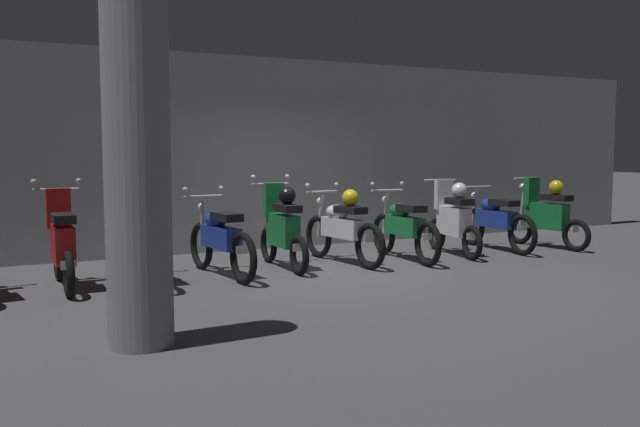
% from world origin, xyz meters
% --- Properties ---
extents(ground_plane, '(80.00, 80.00, 0.00)m').
position_xyz_m(ground_plane, '(0.00, 0.00, 0.00)').
color(ground_plane, '#4C4C4F').
extents(back_wall, '(16.65, 0.30, 3.15)m').
position_xyz_m(back_wall, '(0.00, 2.77, 1.58)').
color(back_wall, '#9EA0A3').
rests_on(back_wall, ground).
extents(motorbike_slot_1, '(0.59, 1.68, 1.29)m').
position_xyz_m(motorbike_slot_1, '(-3.36, 0.64, 0.53)').
color(motorbike_slot_1, black).
rests_on(motorbike_slot_1, ground).
extents(motorbike_slot_2, '(0.59, 1.95, 1.15)m').
position_xyz_m(motorbike_slot_2, '(-2.40, 0.59, 0.49)').
color(motorbike_slot_2, black).
rests_on(motorbike_slot_2, ground).
extents(motorbike_slot_3, '(0.59, 1.95, 1.15)m').
position_xyz_m(motorbike_slot_3, '(-1.44, 0.55, 0.49)').
color(motorbike_slot_3, black).
rests_on(motorbike_slot_3, ground).
extents(motorbike_slot_4, '(0.59, 1.68, 1.29)m').
position_xyz_m(motorbike_slot_4, '(-0.48, 0.72, 0.57)').
color(motorbike_slot_4, black).
rests_on(motorbike_slot_4, ground).
extents(motorbike_slot_5, '(0.59, 1.95, 1.15)m').
position_xyz_m(motorbike_slot_5, '(0.48, 0.74, 0.53)').
color(motorbike_slot_5, black).
rests_on(motorbike_slot_5, ground).
extents(motorbike_slot_6, '(0.59, 1.95, 1.15)m').
position_xyz_m(motorbike_slot_6, '(1.44, 0.59, 0.49)').
color(motorbike_slot_6, black).
rests_on(motorbike_slot_6, ground).
extents(motorbike_slot_7, '(0.56, 1.67, 1.18)m').
position_xyz_m(motorbike_slot_7, '(2.41, 0.65, 0.57)').
color(motorbike_slot_7, black).
rests_on(motorbike_slot_7, ground).
extents(motorbike_slot_8, '(0.56, 1.95, 1.03)m').
position_xyz_m(motorbike_slot_8, '(3.37, 0.77, 0.49)').
color(motorbike_slot_8, black).
rests_on(motorbike_slot_8, ground).
extents(motorbike_slot_9, '(0.56, 1.68, 1.18)m').
position_xyz_m(motorbike_slot_9, '(4.32, 0.60, 0.57)').
color(motorbike_slot_9, black).
rests_on(motorbike_slot_9, ground).
extents(support_pillar, '(0.54, 0.54, 3.15)m').
position_xyz_m(support_pillar, '(-3.08, -2.22, 1.58)').
color(support_pillar, gray).
rests_on(support_pillar, ground).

